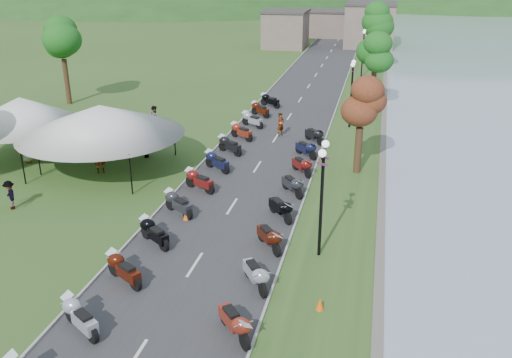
# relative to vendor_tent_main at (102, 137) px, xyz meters

# --- Properties ---
(road) EXTENTS (7.00, 120.00, 0.02)m
(road) POSITION_rel_vendor_tent_main_xyz_m (9.08, 14.31, -1.99)
(road) COLOR #353538
(road) RESTS_ON ground
(far_building) EXTENTS (18.00, 16.00, 5.00)m
(far_building) POSITION_rel_vendor_tent_main_xyz_m (7.08, 59.31, 0.50)
(far_building) COLOR #76645C
(far_building) RESTS_ON ground
(moto_row_left) EXTENTS (2.60, 50.19, 1.10)m
(moto_row_left) POSITION_rel_vendor_tent_main_xyz_m (6.82, -6.81, -1.45)
(moto_row_left) COLOR #331411
(moto_row_left) RESTS_ON ground
(moto_row_right) EXTENTS (2.60, 36.68, 1.10)m
(moto_row_right) POSITION_rel_vendor_tent_main_xyz_m (11.83, -9.13, -1.45)
(moto_row_right) COLOR #331411
(moto_row_right) RESTS_ON ground
(vendor_tent_main) EXTENTS (6.62, 6.62, 4.00)m
(vendor_tent_main) POSITION_rel_vendor_tent_main_xyz_m (0.00, 0.00, 0.00)
(vendor_tent_main) COLOR silver
(vendor_tent_main) RESTS_ON ground
(vendor_tent_side) EXTENTS (5.15, 5.15, 4.00)m
(vendor_tent_side) POSITION_rel_vendor_tent_main_xyz_m (-5.84, 0.70, 0.00)
(vendor_tent_side) COLOR silver
(vendor_tent_side) RESTS_ON ground
(tree_lakeside) EXTENTS (2.29, 2.29, 6.37)m
(tree_lakeside) POSITION_rel_vendor_tent_main_xyz_m (15.15, 2.77, 1.19)
(tree_lakeside) COLOR #21701F
(tree_lakeside) RESTS_ON ground
(pedestrian_a) EXTENTS (0.83, 0.77, 1.84)m
(pedestrian_a) POSITION_rel_vendor_tent_main_xyz_m (0.08, -0.75, -2.00)
(pedestrian_a) COLOR slate
(pedestrian_a) RESTS_ON ground
(pedestrian_b) EXTENTS (1.06, 0.81, 1.94)m
(pedestrian_b) POSITION_rel_vendor_tent_main_xyz_m (-0.13, 8.14, -2.00)
(pedestrian_b) COLOR slate
(pedestrian_b) RESTS_ON ground
(pedestrian_c) EXTENTS (1.01, 0.97, 1.54)m
(pedestrian_c) POSITION_rel_vendor_tent_main_xyz_m (-1.94, -6.47, -2.00)
(pedestrian_c) COLOR slate
(pedestrian_c) RESTS_ON ground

